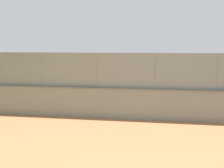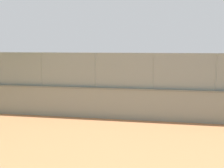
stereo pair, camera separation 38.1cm
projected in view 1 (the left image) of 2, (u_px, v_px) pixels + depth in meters
The scene contains 7 objects.
ground_plane at pixel (149, 89), 24.74m from camera, with size 260.00×260.00×0.00m, color #B27247.
perimeter_wall at pixel (125, 103), 14.59m from camera, with size 27.82×0.93×1.65m.
fence_panel_on_wall at pixel (125, 70), 14.36m from camera, with size 27.33×0.57×1.82m.
player_foreground_swinging at pixel (101, 89), 19.21m from camera, with size 0.70×1.14×1.53m.
player_near_wall_returning at pixel (130, 82), 22.97m from camera, with size 1.22×0.68×1.49m.
player_baseline_waiting at pixel (98, 81), 22.88m from camera, with size 0.92×0.69×1.64m.
sports_ball at pixel (92, 102), 18.74m from camera, with size 0.07×0.07×0.07m, color orange.
Camera 1 is at (-1.20, 24.64, 3.81)m, focal length 44.51 mm.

